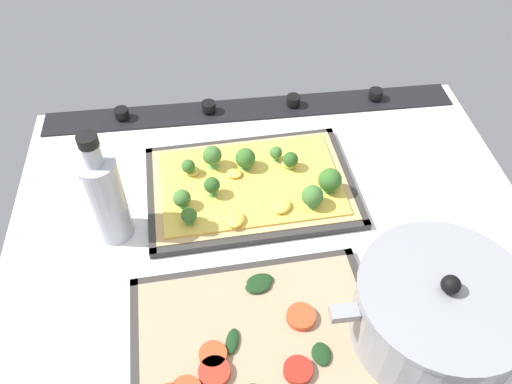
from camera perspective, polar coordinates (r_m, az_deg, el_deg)
name	(u,v)px	position (r cm, az deg, el deg)	size (l,w,h in cm)	color
ground_plane	(274,237)	(85.22, 2.00, -5.04)	(86.11, 70.94, 3.00)	white
stove_control_panel	(251,108)	(106.35, -0.52, 9.27)	(82.66, 7.00, 2.60)	black
baking_tray_front	(251,188)	(89.95, -0.57, 0.47)	(36.58, 25.94, 1.30)	#33302D
broccoli_pizza	(253,183)	(88.66, -0.37, 1.02)	(34.08, 23.43, 5.72)	tan
baking_tray_back	(258,346)	(72.92, 0.24, -16.58)	(35.09, 27.65, 1.30)	#33302D
veggie_pizza_back	(254,347)	(71.99, -0.26, -16.75)	(32.58, 25.14, 1.90)	tan
cooking_pot	(436,314)	(72.66, 19.24, -12.62)	(28.71, 21.94, 14.08)	gray
oil_bottle	(105,197)	(80.95, -16.29, -0.52)	(5.89, 5.89, 20.37)	#B7BCC6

